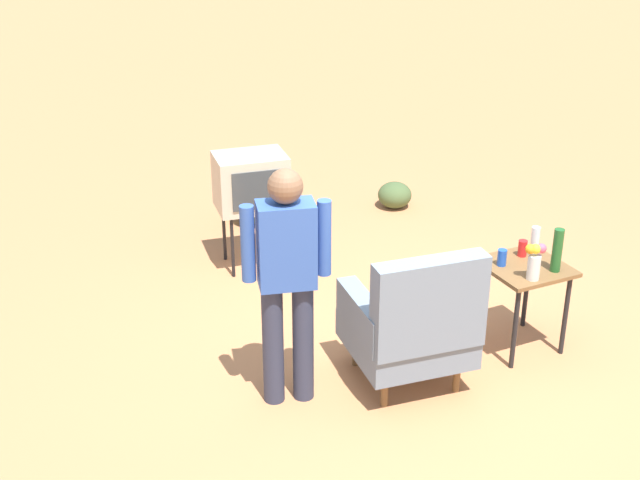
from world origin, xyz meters
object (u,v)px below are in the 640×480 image
object	(u,v)px
armchair	(413,322)
tv_on_stand	(251,182)
soda_can_red	(523,248)
bottle_short_clear	(535,240)
bottle_wine_green	(557,250)
flower_vase	(535,260)
side_table	(524,278)
soda_can_blue	(502,258)
person_standing	(287,274)

from	to	relation	value
armchair	tv_on_stand	world-z (taller)	armchair
armchair	soda_can_red	xyz separation A→B (m)	(-1.06, -0.25, 0.23)
armchair	bottle_short_clear	size ratio (longest dim) A/B	5.30
bottle_wine_green	bottle_short_clear	bearing A→B (deg)	-101.37
tv_on_stand	flower_vase	xyz separation A→B (m)	(-1.18, 2.33, 0.03)
bottle_wine_green	tv_on_stand	bearing A→B (deg)	-58.48
armchair	side_table	distance (m)	1.00
flower_vase	tv_on_stand	bearing A→B (deg)	-63.05
armchair	soda_can_blue	size ratio (longest dim) A/B	8.69
soda_can_blue	tv_on_stand	bearing A→B (deg)	-61.49
person_standing	flower_vase	distance (m)	1.75
tv_on_stand	person_standing	size ratio (longest dim) A/B	0.63
side_table	tv_on_stand	distance (m)	2.49
person_standing	bottle_wine_green	distance (m)	1.96
tv_on_stand	soda_can_red	bearing A→B (deg)	124.06
side_table	tv_on_stand	world-z (taller)	tv_on_stand
soda_can_red	bottle_short_clear	bearing A→B (deg)	-172.39
bottle_short_clear	side_table	bearing A→B (deg)	38.84
bottle_short_clear	person_standing	bearing A→B (deg)	1.09
tv_on_stand	soda_can_red	xyz separation A→B (m)	(-1.35, 1.99, -0.05)
side_table	tv_on_stand	bearing A→B (deg)	-59.08
person_standing	bottle_short_clear	distance (m)	2.01
person_standing	soda_can_red	bearing A→B (deg)	-179.33
armchair	soda_can_red	world-z (taller)	armchair
bottle_short_clear	flower_vase	bearing A→B (deg)	50.77
bottle_short_clear	soda_can_red	size ratio (longest dim) A/B	1.64
tv_on_stand	soda_can_blue	size ratio (longest dim) A/B	8.44
bottle_short_clear	armchair	bearing A→B (deg)	12.46
soda_can_red	person_standing	bearing A→B (deg)	0.67
tv_on_stand	bottle_short_clear	bearing A→B (deg)	126.62
armchair	person_standing	size ratio (longest dim) A/B	0.65
armchair	flower_vase	world-z (taller)	armchair
soda_can_blue	flower_vase	size ratio (longest dim) A/B	0.46
side_table	soda_can_blue	bearing A→B (deg)	-25.10
tv_on_stand	side_table	bearing A→B (deg)	120.92
tv_on_stand	armchair	bearing A→B (deg)	97.24
soda_can_blue	armchair	bearing A→B (deg)	12.30
armchair	side_table	xyz separation A→B (m)	(-0.99, -0.11, 0.07)
tv_on_stand	bottle_wine_green	distance (m)	2.69
armchair	bottle_wine_green	bearing A→B (deg)	177.28
tv_on_stand	bottle_wine_green	bearing A→B (deg)	121.52
armchair	bottle_wine_green	distance (m)	1.17
person_standing	soda_can_red	world-z (taller)	person_standing
flower_vase	bottle_wine_green	bearing A→B (deg)	-171.04
tv_on_stand	flower_vase	size ratio (longest dim) A/B	3.89
soda_can_red	flower_vase	world-z (taller)	flower_vase
person_standing	bottle_short_clear	xyz separation A→B (m)	(-2.00, -0.04, -0.17)
side_table	soda_can_blue	size ratio (longest dim) A/B	5.48
flower_vase	soda_can_blue	bearing A→B (deg)	-76.24
side_table	bottle_short_clear	xyz separation A→B (m)	(-0.19, -0.15, 0.20)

